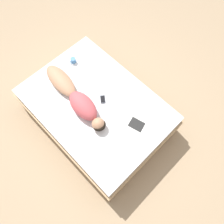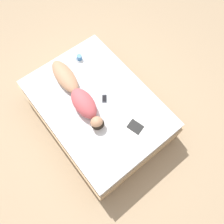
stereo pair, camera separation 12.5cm
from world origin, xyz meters
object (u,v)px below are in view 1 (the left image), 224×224
at_px(coffee_mug, 73,60).
at_px(cell_phone, 103,99).
at_px(open_magazine, 140,118).
at_px(person, 76,98).

height_order(coffee_mug, cell_phone, coffee_mug).
xyz_separation_m(open_magazine, cell_phone, (0.17, -0.58, 0.00)).
bearing_deg(cell_phone, coffee_mug, -61.31).
relative_size(open_magazine, coffee_mug, 4.79).
bearing_deg(person, coffee_mug, -121.47).
distance_m(open_magazine, cell_phone, 0.61).
bearing_deg(coffee_mug, open_magazine, 91.88).
height_order(open_magazine, coffee_mug, coffee_mug).
distance_m(person, cell_phone, 0.39).
relative_size(coffee_mug, cell_phone, 0.77).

